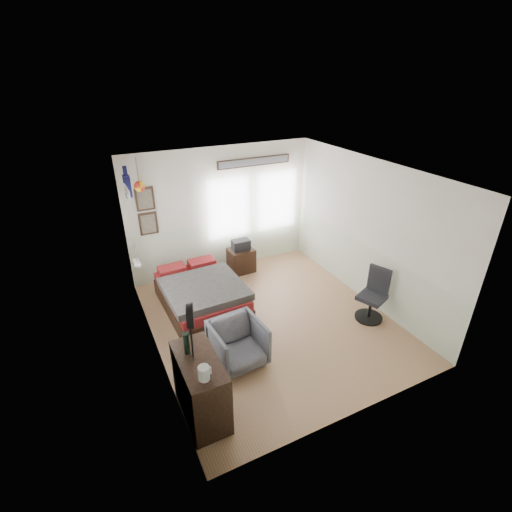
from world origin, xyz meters
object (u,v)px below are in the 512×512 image
object	(u,v)px
bed	(201,295)
dresser	(201,387)
armchair	(238,343)
nightstand	(241,260)
task_chair	(373,299)

from	to	relation	value
bed	dresser	xyz separation A→B (m)	(-0.76, -2.26, 0.16)
bed	armchair	size ratio (longest dim) A/B	2.48
dresser	nightstand	world-z (taller)	dresser
nightstand	bed	bearing A→B (deg)	-143.76
dresser	bed	bearing A→B (deg)	71.46
armchair	task_chair	size ratio (longest dim) A/B	0.78
armchair	task_chair	world-z (taller)	task_chair
dresser	task_chair	world-z (taller)	task_chair
bed	dresser	distance (m)	2.39
bed	dresser	size ratio (longest dim) A/B	1.91
armchair	dresser	bearing A→B (deg)	-144.56
bed	nightstand	xyz separation A→B (m)	(1.25, 0.98, -0.02)
bed	nightstand	distance (m)	1.59
nightstand	task_chair	size ratio (longest dim) A/B	0.55
bed	armchair	bearing A→B (deg)	-90.26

